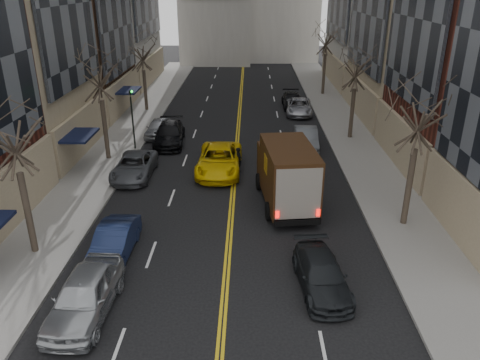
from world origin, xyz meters
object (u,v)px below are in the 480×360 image
object	(u,v)px
ups_truck	(286,174)
observer_sedan	(321,275)
pedestrian	(239,160)
taxi	(219,160)

from	to	relation	value
ups_truck	observer_sedan	distance (m)	7.83
pedestrian	observer_sedan	bearing A→B (deg)	-172.69
taxi	pedestrian	bearing A→B (deg)	4.84
ups_truck	pedestrian	size ratio (longest dim) A/B	4.13
taxi	pedestrian	world-z (taller)	taxi
ups_truck	pedestrian	distance (m)	5.55
observer_sedan	taxi	distance (m)	13.28
taxi	pedestrian	xyz separation A→B (m)	(1.26, 0.08, -0.01)
observer_sedan	ups_truck	bearing A→B (deg)	90.69
ups_truck	observer_sedan	xyz separation A→B (m)	(0.90, -7.69, -1.15)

